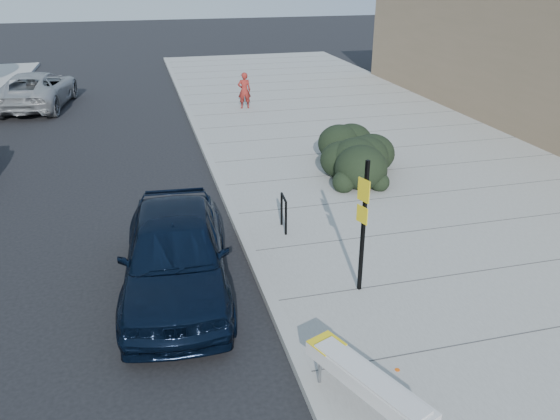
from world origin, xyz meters
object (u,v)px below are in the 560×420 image
Objects in this scene: bench at (367,381)px; pedestrian at (244,90)px; bike_rack at (284,210)px; sign_post at (363,219)px; sedan_navy at (175,252)px; suv_silver at (36,90)px.

bench is 17.82m from pedestrian.
bike_rack is (0.37, 5.80, -0.00)m from bench.
sign_post reaches higher than sedan_navy.
suv_silver is at bearing 85.71° from bench.
pedestrian is at bearing 167.73° from suv_silver.
bench is at bearing 115.82° from suv_silver.
bike_rack is 0.32× the size of sign_post.
pedestrian is at bearing 78.34° from sedan_navy.
sign_post is 14.82m from pedestrian.
sedan_navy is at bearing 143.61° from sign_post.
suv_silver reaches higher than bike_rack.
pedestrian is at bearing 87.12° from bike_rack.
suv_silver is (-8.05, 17.92, -0.85)m from sign_post.
bench is at bearing -56.05° from sedan_navy.
suv_silver is (-4.72, 16.83, -0.05)m from sedan_navy.
bench is 2.55× the size of bike_rack.
sedan_navy is at bearing -141.82° from bike_rack.
bench is 1.40× the size of pedestrian.
pedestrian reaches higher than bike_rack.
sign_post is (0.72, -2.86, 0.97)m from bike_rack.
bike_rack is 0.17× the size of sedan_navy.
suv_silver reaches higher than bench.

